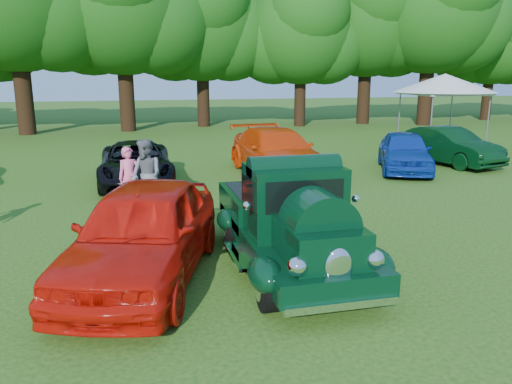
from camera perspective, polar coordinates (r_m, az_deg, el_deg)
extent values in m
plane|color=#1D4911|center=(9.39, 3.41, -8.39)|extent=(120.00, 120.00, 0.00)
cylinder|color=black|center=(7.57, 1.29, -10.76)|extent=(0.23, 0.77, 0.77)
cylinder|color=black|center=(8.15, 13.18, -9.30)|extent=(0.23, 0.77, 0.77)
cylinder|color=black|center=(10.26, -3.01, -4.18)|extent=(0.23, 0.77, 0.77)
cylinder|color=black|center=(10.70, 6.07, -3.50)|extent=(0.23, 0.77, 0.77)
cube|color=black|center=(9.13, 3.97, -5.44)|extent=(1.78, 4.66, 0.35)
cube|color=black|center=(7.75, 7.18, -5.76)|extent=(1.14, 1.50, 0.64)
cube|color=black|center=(8.79, 4.32, -0.98)|extent=(1.61, 1.19, 1.24)
cube|color=black|center=(8.21, 5.58, -0.47)|extent=(1.35, 0.06, 0.54)
cube|color=black|center=(10.34, 1.61, -1.46)|extent=(1.78, 2.12, 0.60)
cube|color=black|center=(10.27, 1.62, 0.11)|extent=(1.53, 1.86, 0.05)
ellipsoid|color=black|center=(7.48, 1.06, -9.41)|extent=(0.51, 0.89, 0.51)
ellipsoid|color=black|center=(8.09, 13.45, -7.99)|extent=(0.51, 0.89, 0.51)
ellipsoid|color=black|center=(10.20, -3.37, -3.21)|extent=(0.39, 0.75, 0.43)
ellipsoid|color=black|center=(10.67, 6.41, -2.51)|extent=(0.39, 0.75, 0.43)
ellipsoid|color=white|center=(7.12, 9.40, -8.67)|extent=(0.42, 0.13, 0.62)
sphere|color=white|center=(6.96, 4.74, -8.49)|extent=(0.29, 0.29, 0.29)
sphere|color=white|center=(7.40, 13.36, -7.49)|extent=(0.29, 0.29, 0.29)
cube|color=white|center=(7.18, 9.74, -12.63)|extent=(1.68, 0.11, 0.11)
cube|color=white|center=(11.45, 0.18, -2.13)|extent=(1.68, 0.11, 0.11)
imported|color=red|center=(8.77, -12.72, -4.45)|extent=(3.40, 5.30, 1.68)
imported|color=black|center=(16.43, -13.56, 3.21)|extent=(2.24, 4.85, 1.35)
imported|color=red|center=(17.44, 2.41, 4.57)|extent=(2.66, 5.67, 1.60)
imported|color=#0D2F96|center=(18.92, 16.62, 4.48)|extent=(3.28, 4.57, 1.45)
imported|color=black|center=(20.91, 21.05, 4.94)|extent=(2.54, 4.60, 1.44)
imported|color=#EA608D|center=(13.46, -14.26, 1.57)|extent=(0.69, 0.55, 1.63)
imported|color=slate|center=(13.16, -12.43, 1.90)|extent=(1.09, 1.14, 1.85)
cube|color=silver|center=(25.08, 20.66, 10.51)|extent=(3.21, 3.21, 0.13)
cone|color=silver|center=(25.07, 20.75, 11.58)|extent=(4.71, 4.71, 0.84)
cylinder|color=slate|center=(23.22, 19.35, 7.19)|extent=(0.06, 0.06, 2.52)
cylinder|color=slate|center=(25.66, 16.01, 7.95)|extent=(0.06, 0.06, 2.52)
cylinder|color=slate|center=(24.83, 24.96, 7.05)|extent=(0.06, 0.06, 2.52)
cylinder|color=slate|center=(27.12, 21.33, 7.82)|extent=(0.06, 0.06, 2.52)
cylinder|color=black|center=(32.02, -25.03, 10.30)|extent=(0.97, 0.97, 4.84)
cylinder|color=black|center=(31.92, -14.58, 10.87)|extent=(0.92, 0.92, 4.58)
sphere|color=#124D10|center=(32.15, -15.16, 20.20)|extent=(8.38, 8.38, 8.38)
cylinder|color=black|center=(33.91, -6.06, 10.90)|extent=(0.81, 0.81, 4.05)
sphere|color=#124D10|center=(34.03, -6.26, 18.68)|extent=(7.40, 7.40, 7.40)
cylinder|color=black|center=(34.08, 5.04, 10.68)|extent=(0.75, 0.75, 3.76)
sphere|color=#124D10|center=(34.15, 5.20, 17.88)|extent=(6.87, 6.87, 6.87)
cylinder|color=black|center=(36.33, 12.23, 11.11)|extent=(0.88, 0.88, 4.39)
sphere|color=#124D10|center=(36.50, 12.64, 18.98)|extent=(8.03, 8.03, 8.03)
cylinder|color=black|center=(36.47, 18.81, 10.95)|extent=(0.94, 0.94, 4.70)
sphere|color=#124D10|center=(36.70, 19.47, 19.32)|extent=(8.59, 8.59, 8.59)
cylinder|color=black|center=(42.24, 24.90, 9.94)|extent=(0.72, 0.72, 3.62)
sphere|color=#124D10|center=(42.28, 25.46, 15.51)|extent=(6.62, 6.62, 6.62)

